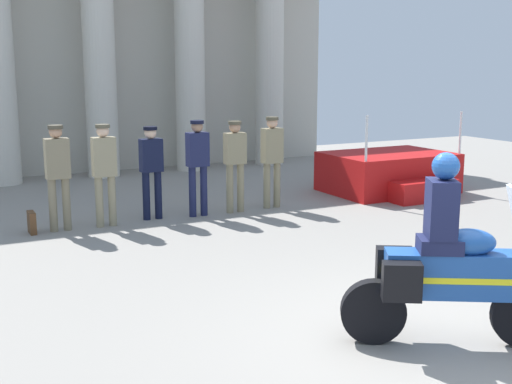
{
  "coord_description": "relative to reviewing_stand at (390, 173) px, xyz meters",
  "views": [
    {
      "loc": [
        -4.47,
        -4.62,
        2.7
      ],
      "look_at": [
        -0.45,
        3.17,
        1.02
      ],
      "focal_mm": 46.62,
      "sensor_mm": 36.0,
      "label": 1
    }
  ],
  "objects": [
    {
      "name": "officer_in_row_2",
      "position": [
        -5.36,
        -0.1,
        0.57
      ],
      "size": [
        0.38,
        0.24,
        1.65
      ],
      "rotation": [
        0.0,
        0.0,
        3.15
      ],
      "color": "black",
      "rests_on": "ground_plane"
    },
    {
      "name": "officer_in_row_5",
      "position": [
        -3.01,
        -0.22,
        0.62
      ],
      "size": [
        0.38,
        0.24,
        1.74
      ],
      "rotation": [
        0.0,
        0.0,
        3.15
      ],
      "color": "#847A5B",
      "rests_on": "ground_plane"
    },
    {
      "name": "colonnade_backdrop",
      "position": [
        -4.93,
        5.39,
        2.95
      ],
      "size": [
        13.37,
        1.61,
        6.38
      ],
      "color": "beige",
      "rests_on": "ground_plane"
    },
    {
      "name": "officer_in_row_1",
      "position": [
        -6.23,
        -0.26,
        0.61
      ],
      "size": [
        0.38,
        0.24,
        1.73
      ],
      "rotation": [
        0.0,
        0.0,
        3.15
      ],
      "color": "gray",
      "rests_on": "ground_plane"
    },
    {
      "name": "briefcase_on_ground",
      "position": [
        -7.44,
        -0.19,
        -0.23
      ],
      "size": [
        0.1,
        0.32,
        0.36
      ],
      "primitive_type": "cube",
      "color": "brown",
      "rests_on": "ground_plane"
    },
    {
      "name": "officer_in_row_0",
      "position": [
        -6.98,
        -0.22,
        0.62
      ],
      "size": [
        0.38,
        0.24,
        1.75
      ],
      "rotation": [
        0.0,
        0.0,
        3.15
      ],
      "color": "#7A7056",
      "rests_on": "ground_plane"
    },
    {
      "name": "ground_plane",
      "position": [
        -4.53,
        -6.55,
        -0.41
      ],
      "size": [
        28.83,
        28.83,
        0.0
      ],
      "primitive_type": "plane",
      "color": "gray"
    },
    {
      "name": "motorcycle_with_rider",
      "position": [
        -4.59,
        -6.56,
        0.39
      ],
      "size": [
        1.85,
        1.23,
        1.9
      ],
      "rotation": [
        0.0,
        0.0,
        -0.54
      ],
      "color": "black",
      "rests_on": "ground_plane"
    },
    {
      "name": "officer_in_row_3",
      "position": [
        -4.54,
        -0.24,
        0.62
      ],
      "size": [
        0.38,
        0.24,
        1.73
      ],
      "rotation": [
        0.0,
        0.0,
        3.15
      ],
      "color": "#191E42",
      "rests_on": "ground_plane"
    },
    {
      "name": "reviewing_stand",
      "position": [
        0.0,
        0.0,
        0.0
      ],
      "size": [
        2.59,
        2.34,
        1.74
      ],
      "color": "#B71414",
      "rests_on": "ground_plane"
    },
    {
      "name": "officer_in_row_4",
      "position": [
        -3.81,
        -0.27,
        0.6
      ],
      "size": [
        0.38,
        0.24,
        1.69
      ],
      "rotation": [
        0.0,
        0.0,
        3.15
      ],
      "color": "#847A5B",
      "rests_on": "ground_plane"
    }
  ]
}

